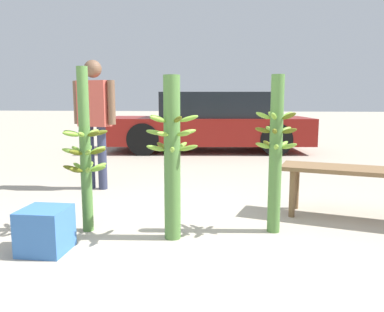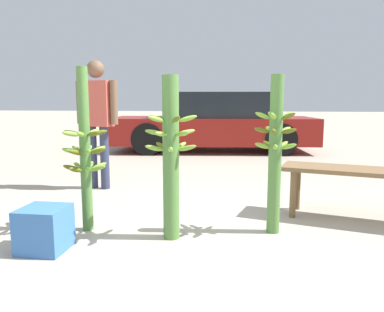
{
  "view_description": "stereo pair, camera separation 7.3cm",
  "coord_description": "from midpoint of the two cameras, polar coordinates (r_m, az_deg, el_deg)",
  "views": [
    {
      "loc": [
        0.56,
        -2.67,
        1.13
      ],
      "look_at": [
        0.13,
        0.8,
        0.62
      ],
      "focal_mm": 35.0,
      "sensor_mm": 36.0,
      "label": 1
    },
    {
      "loc": [
        0.63,
        -2.66,
        1.13
      ],
      "look_at": [
        0.13,
        0.8,
        0.62
      ],
      "focal_mm": 35.0,
      "sensor_mm": 36.0,
      "label": 2
    }
  ],
  "objects": [
    {
      "name": "parked_car",
      "position": [
        8.57,
        3.83,
        5.08
      ],
      "size": [
        4.65,
        2.16,
        1.32
      ],
      "rotation": [
        0.0,
        0.0,
        1.68
      ],
      "color": "maroon",
      "rests_on": "ground_plane"
    },
    {
      "name": "vendor_person",
      "position": [
        4.95,
        -13.86,
        6.43
      ],
      "size": [
        0.6,
        0.26,
        1.64
      ],
      "rotation": [
        0.0,
        0.0,
        2.94
      ],
      "color": "#2D334C",
      "rests_on": "ground_plane"
    },
    {
      "name": "banana_stalk_right",
      "position": [
        3.25,
        13.19,
        0.64
      ],
      "size": [
        0.36,
        0.36,
        1.35
      ],
      "color": "#4C7A38",
      "rests_on": "ground_plane"
    },
    {
      "name": "produce_crate",
      "position": [
        3.09,
        -20.94,
        -10.35
      ],
      "size": [
        0.34,
        0.34,
        0.34
      ],
      "color": "#386BB2",
      "rests_on": "ground_plane"
    },
    {
      "name": "market_bench",
      "position": [
        3.88,
        24.29,
        -2.84
      ],
      "size": [
        1.43,
        0.77,
        0.5
      ],
      "rotation": [
        0.0,
        0.0,
        -0.26
      ],
      "color": "brown",
      "rests_on": "ground_plane"
    },
    {
      "name": "banana_stalk_center",
      "position": [
        3.03,
        -2.55,
        0.04
      ],
      "size": [
        0.44,
        0.43,
        1.33
      ],
      "color": "#4C7A38",
      "rests_on": "ground_plane"
    },
    {
      "name": "ground_plane",
      "position": [
        2.95,
        -4.11,
        -14.16
      ],
      "size": [
        80.0,
        80.0,
        0.0
      ],
      "primitive_type": "plane",
      "color": "#A89E8C"
    },
    {
      "name": "banana_stalk_left",
      "position": [
        3.34,
        -15.38,
        0.8
      ],
      "size": [
        0.39,
        0.39,
        1.42
      ],
      "color": "#4C7A38",
      "rests_on": "ground_plane"
    }
  ]
}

